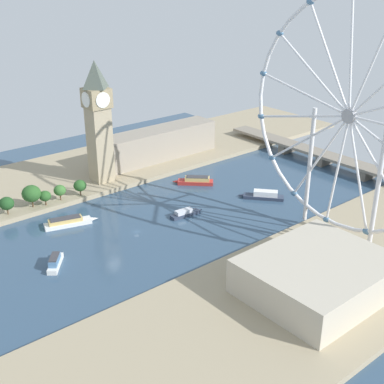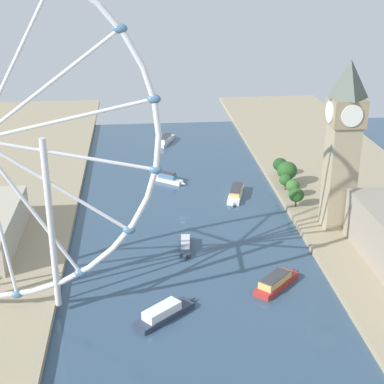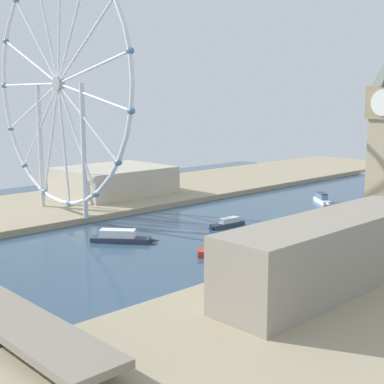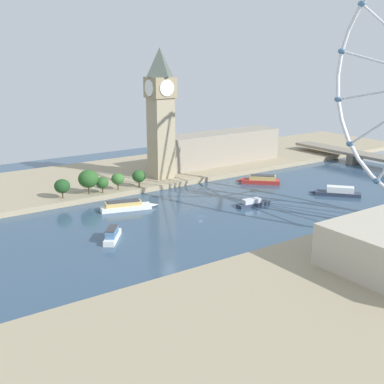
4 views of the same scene
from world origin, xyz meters
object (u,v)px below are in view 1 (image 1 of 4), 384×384
river_bridge (325,156)px  tour_boat_0 (55,261)px  ferris_wheel (349,117)px  tour_boat_1 (264,195)px  clock_tower (98,120)px  riverside_hall (318,276)px  parliament_block (158,144)px  tour_boat_4 (185,213)px  tour_boat_3 (68,222)px  tour_boat_2 (195,181)px

river_bridge → tour_boat_0: 223.32m
ferris_wheel → tour_boat_1: 90.77m
clock_tower → ferris_wheel: size_ratio=0.63×
riverside_hall → tour_boat_1: size_ratio=2.44×
parliament_block → tour_boat_4: parliament_block is taller
parliament_block → tour_boat_1: (100.37, 11.02, -12.09)m
river_bridge → tour_boat_3: (-32.09, -197.36, -4.49)m
tour_boat_3 → tour_boat_2: bearing=16.3°
riverside_hall → tour_boat_4: 103.89m
tour_boat_3 → tour_boat_0: bearing=-109.8°
ferris_wheel → tour_boat_0: 165.04m
riverside_hall → ferris_wheel: bearing=118.4°
clock_tower → tour_boat_4: (75.35, 12.55, -43.64)m
tour_boat_0 → tour_boat_4: bearing=-50.8°
riverside_hall → river_bridge: bearing=126.1°
ferris_wheel → tour_boat_3: size_ratio=4.08×
riverside_hall → tour_boat_3: size_ratio=2.01×
riverside_hall → river_bridge: (-104.81, 143.90, -4.54)m
parliament_block → tour_boat_3: parliament_block is taller
tour_boat_4 → tour_boat_0: bearing=-173.1°
riverside_hall → tour_boat_4: bearing=176.1°
tour_boat_0 → tour_boat_2: bearing=-35.7°
ferris_wheel → tour_boat_3: 165.94m
ferris_wheel → tour_boat_1: size_ratio=4.95×
clock_tower → riverside_hall: 181.89m
tour_boat_1 → tour_boat_0: bearing=45.5°
clock_tower → riverside_hall: size_ratio=1.28×
riverside_hall → tour_boat_3: bearing=-158.7°
ferris_wheel → tour_boat_1: (-61.38, 8.25, -66.36)m
parliament_block → tour_boat_0: parliament_block is taller
parliament_block → clock_tower: bearing=-77.7°
tour_boat_1 → tour_boat_3: (-46.36, -115.59, -0.02)m
clock_tower → tour_boat_2: 77.27m
ferris_wheel → tour_boat_0: ferris_wheel is taller
tour_boat_2 → tour_boat_4: bearing=87.0°
ferris_wheel → river_bridge: bearing=130.0°
tour_boat_3 → tour_boat_4: bearing=-13.3°
tour_boat_4 → tour_boat_2: bearing=48.3°
river_bridge → tour_boat_3: 200.01m
tour_boat_2 → tour_boat_3: size_ratio=0.76×
tour_boat_2 → tour_boat_3: 97.46m
river_bridge → tour_boat_0: size_ratio=9.64×
tour_boat_2 → ferris_wheel: bearing=139.1°
river_bridge → tour_boat_1: 83.13m
tour_boat_3 → river_bridge: bearing=6.6°
tour_boat_4 → clock_tower: bearing=104.7°
tour_boat_2 → tour_boat_4: (34.53, -36.95, -0.58)m
tour_boat_0 → tour_boat_3: size_ratio=0.60×
riverside_hall → river_bridge: size_ratio=0.35×
parliament_block → riverside_hall: size_ratio=1.53×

